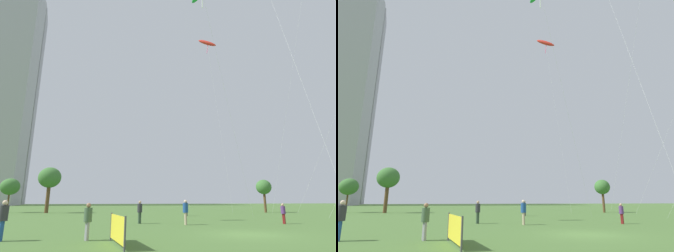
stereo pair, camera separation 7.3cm
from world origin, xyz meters
TOP-DOWN VIEW (x-y plane):
  - ground at (0.00, 0.00)m, footprint 280.00×280.00m
  - person_standing_0 at (6.26, 6.08)m, footprint 0.35×0.35m
  - person_standing_1 at (-12.57, -0.12)m, footprint 0.41×0.41m
  - person_standing_2 at (-8.66, -0.68)m, footprint 0.38×0.38m
  - person_standing_3 at (-5.17, 8.74)m, footprint 0.40×0.40m
  - person_standing_4 at (-1.78, 6.80)m, footprint 0.42×0.42m
  - person_standing_5 at (1.65, 19.17)m, footprint 0.39×0.39m
  - kite_flying_6 at (9.03, 29.28)m, footprint 3.67×4.16m
  - park_tree_0 at (16.40, 26.15)m, footprint 2.38×2.38m
  - park_tree_1 at (-22.97, 33.33)m, footprint 2.86×2.86m
  - park_tree_2 at (-16.84, 31.10)m, footprint 3.36×3.36m
  - distant_highrise_0 at (-52.74, 100.54)m, footprint 23.22×16.59m
  - distant_highrise_1 at (-56.29, 127.32)m, footprint 22.59×19.28m
  - event_banner at (-7.30, -2.46)m, footprint 0.56×3.18m

SIDE VIEW (x-z plane):
  - ground at x=0.00m, z-range 0.00..0.00m
  - event_banner at x=-7.30m, z-range 0.04..1.31m
  - person_standing_0 at x=6.26m, z-range 0.12..1.72m
  - person_standing_2 at x=-8.66m, z-range 0.13..1.85m
  - person_standing_5 at x=1.65m, z-range 0.14..1.89m
  - person_standing_3 at x=-5.17m, z-range 0.14..1.94m
  - person_standing_1 at x=-12.57m, z-range 0.14..1.99m
  - person_standing_4 at x=-1.78m, z-range 0.15..2.02m
  - park_tree_0 at x=16.40m, z-range 1.31..6.35m
  - park_tree_1 at x=-22.97m, z-range 1.30..6.49m
  - park_tree_2 at x=-16.84m, z-range 1.74..8.54m
  - kite_flying_6 at x=9.03m, z-range 14.76..46.65m
  - distant_highrise_0 at x=-52.74m, z-range 0.00..93.09m
  - distant_highrise_1 at x=-56.29m, z-range 0.00..100.67m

